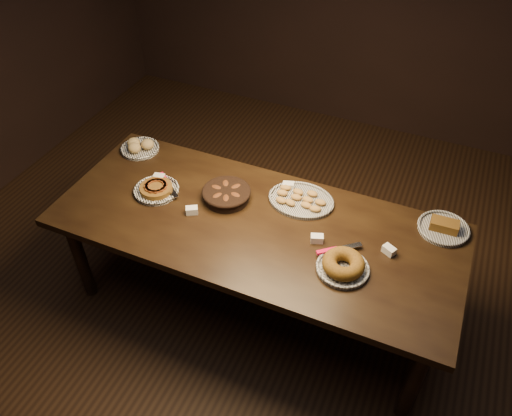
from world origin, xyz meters
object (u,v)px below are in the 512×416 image
at_px(apple_tart_plate, 157,189).
at_px(madeleine_platter, 301,200).
at_px(bundt_cake_plate, 343,265).
at_px(buffet_table, 255,232).

xyz_separation_m(apple_tart_plate, madeleine_platter, (0.86, 0.27, -0.00)).
xyz_separation_m(madeleine_platter, bundt_cake_plate, (0.39, -0.43, 0.02)).
distance_m(buffet_table, bundt_cake_plate, 0.60).
relative_size(buffet_table, bundt_cake_plate, 6.66).
height_order(buffet_table, bundt_cake_plate, bundt_cake_plate).
bearing_deg(madeleine_platter, buffet_table, -120.71).
bearing_deg(madeleine_platter, apple_tart_plate, -160.32).
bearing_deg(apple_tart_plate, buffet_table, -4.93).
height_order(apple_tart_plate, bundt_cake_plate, bundt_cake_plate).
xyz_separation_m(apple_tart_plate, bundt_cake_plate, (1.25, -0.16, 0.02)).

